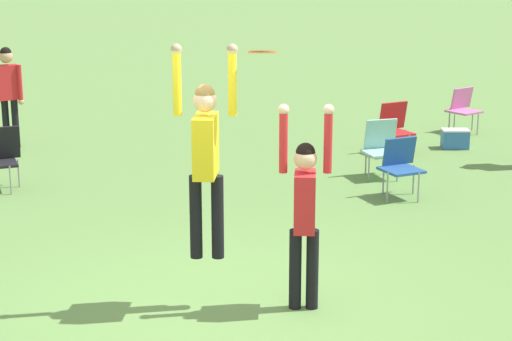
{
  "coord_description": "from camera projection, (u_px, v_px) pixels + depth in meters",
  "views": [
    {
      "loc": [
        0.42,
        -7.66,
        3.37
      ],
      "look_at": [
        0.27,
        0.42,
        1.3
      ],
      "focal_mm": 60.0,
      "sensor_mm": 36.0,
      "label": 1
    }
  ],
  "objects": [
    {
      "name": "ground_plane",
      "position": [
        227.0,
        311.0,
        8.27
      ],
      "size": [
        120.0,
        120.0,
        0.0
      ],
      "primitive_type": "plane",
      "color": "#608C47"
    },
    {
      "name": "person_jumping",
      "position": [
        206.0,
        148.0,
        8.01
      ],
      "size": [
        0.62,
        0.47,
        2.06
      ],
      "rotation": [
        0.0,
        0.0,
        1.52
      ],
      "color": "black",
      "rests_on": "ground_plane"
    },
    {
      "name": "camping_chair_5",
      "position": [
        394.0,
        126.0,
        14.68
      ],
      "size": [
        0.72,
        0.79,
        0.87
      ],
      "rotation": [
        0.0,
        0.0,
        3.65
      ],
      "color": "gray",
      "rests_on": "ground_plane"
    },
    {
      "name": "camping_chair_4",
      "position": [
        400.0,
        163.0,
        12.04
      ],
      "size": [
        0.68,
        0.73,
        0.83
      ],
      "rotation": [
        0.0,
        0.0,
        3.59
      ],
      "color": "gray",
      "rests_on": "ground_plane"
    },
    {
      "name": "camping_chair_0",
      "position": [
        1.0,
        154.0,
        12.42
      ],
      "size": [
        0.62,
        0.68,
        0.91
      ],
      "rotation": [
        0.0,
        0.0,
        3.54
      ],
      "color": "gray",
      "rests_on": "ground_plane"
    },
    {
      "name": "frisbee",
      "position": [
        262.0,
        52.0,
        7.81
      ],
      "size": [
        0.27,
        0.26,
        0.05
      ],
      "color": "#E04C23"
    },
    {
      "name": "person_spectator_near",
      "position": [
        8.0,
        88.0,
        14.91
      ],
      "size": [
        0.53,
        0.37,
        1.78
      ],
      "rotation": [
        0.0,
        0.0,
        0.57
      ],
      "color": "black",
      "rests_on": "ground_plane"
    },
    {
      "name": "camping_chair_1",
      "position": [
        381.0,
        145.0,
        13.13
      ],
      "size": [
        0.64,
        0.69,
        0.88
      ],
      "rotation": [
        0.0,
        0.0,
        3.46
      ],
      "color": "gray",
      "rests_on": "ground_plane"
    },
    {
      "name": "person_defending",
      "position": [
        305.0,
        204.0,
        8.08
      ],
      "size": [
        0.52,
        0.38,
        2.02
      ],
      "rotation": [
        0.0,
        0.0,
        -1.62
      ],
      "color": "black",
      "rests_on": "ground_plane"
    },
    {
      "name": "camping_chair_3",
      "position": [
        463.0,
        106.0,
        16.42
      ],
      "size": [
        0.74,
        0.82,
        0.84
      ],
      "rotation": [
        0.0,
        0.0,
        3.8
      ],
      "color": "gray",
      "rests_on": "ground_plane"
    },
    {
      "name": "cooler_box",
      "position": [
        455.0,
        139.0,
        15.1
      ],
      "size": [
        0.46,
        0.31,
        0.34
      ],
      "color": "#336BB7",
      "rests_on": "ground_plane"
    }
  ]
}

